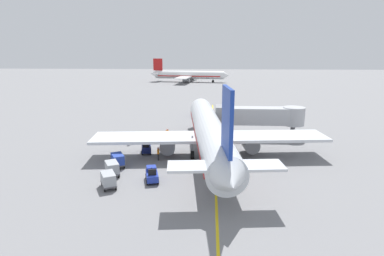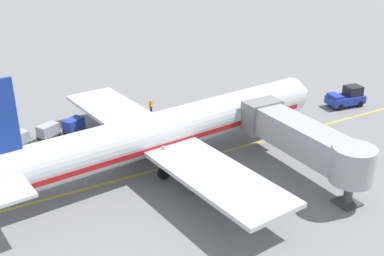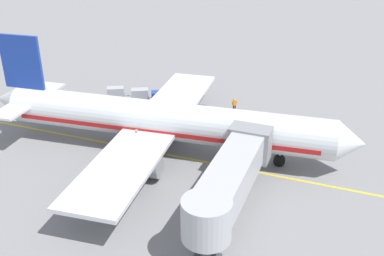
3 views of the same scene
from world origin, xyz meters
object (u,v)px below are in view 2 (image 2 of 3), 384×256
at_px(baggage_cart_front, 74,125).
at_px(ground_crew_loader, 113,134).
at_px(baggage_cart_third_in_train, 17,139).
at_px(baggage_tug_lead, 132,123).
at_px(jet_bridge, 304,139).
at_px(parked_airliner, 166,131).
at_px(ground_crew_wing_walker, 196,116).
at_px(baggage_tug_trailing, 49,153).
at_px(pushback_tractor, 347,97).
at_px(ground_crew_marshaller, 151,106).
at_px(baggage_cart_second_in_train, 48,130).

height_order(baggage_cart_front, ground_crew_loader, ground_crew_loader).
height_order(baggage_cart_front, baggage_cart_third_in_train, same).
height_order(baggage_tug_lead, ground_crew_loader, ground_crew_loader).
relative_size(jet_bridge, baggage_cart_third_in_train, 4.84).
xyz_separation_m(parked_airliner, ground_crew_loader, (-6.39, -2.64, -2.23)).
bearing_deg(ground_crew_wing_walker, baggage_cart_front, -109.24).
bearing_deg(parked_airliner, baggage_tug_trailing, -123.22).
relative_size(parked_airliner, ground_crew_loader, 22.10).
bearing_deg(ground_crew_wing_walker, pushback_tractor, 76.80).
bearing_deg(parked_airliner, ground_crew_marshaller, 161.04).
bearing_deg(baggage_tug_trailing, baggage_cart_front, 141.00).
bearing_deg(parked_airliner, ground_crew_wing_walker, 132.86).
bearing_deg(baggage_cart_front, ground_crew_marshaller, 95.27).
relative_size(parked_airliner, baggage_cart_second_in_train, 12.94).
distance_m(baggage_tug_lead, baggage_cart_second_in_train, 8.61).
bearing_deg(parked_airliner, baggage_cart_front, -153.92).
relative_size(baggage_cart_third_in_train, ground_crew_marshaller, 1.71).
bearing_deg(pushback_tractor, baggage_cart_second_in_train, -104.20).
distance_m(ground_crew_wing_walker, ground_crew_loader, 9.66).
height_order(baggage_cart_front, ground_crew_wing_walker, ground_crew_wing_walker).
xyz_separation_m(parked_airliner, baggage_cart_second_in_train, (-10.65, -8.00, -2.24)).
distance_m(parked_airliner, ground_crew_loader, 7.26).
height_order(baggage_cart_front, baggage_cart_second_in_train, same).
distance_m(ground_crew_wing_walker, ground_crew_marshaller, 5.97).
distance_m(pushback_tractor, ground_crew_marshaller, 23.29).
relative_size(ground_crew_loader, ground_crew_marshaller, 1.00).
xyz_separation_m(baggage_tug_trailing, ground_crew_wing_walker, (-0.50, 16.20, 0.24)).
distance_m(baggage_tug_trailing, baggage_cart_second_in_train, 4.79).
xyz_separation_m(ground_crew_wing_walker, ground_crew_loader, (0.13, -9.66, 0.00)).
bearing_deg(ground_crew_marshaller, baggage_cart_third_in_train, -83.97).
xyz_separation_m(baggage_tug_trailing, baggage_cart_second_in_train, (-4.64, 1.18, 0.24)).
height_order(baggage_cart_third_in_train, ground_crew_wing_walker, ground_crew_wing_walker).
relative_size(baggage_tug_trailing, ground_crew_marshaller, 1.61).
bearing_deg(baggage_tug_lead, baggage_cart_second_in_train, -104.40).
distance_m(baggage_cart_front, baggage_cart_third_in_train, 5.89).
bearing_deg(baggage_tug_trailing, ground_crew_loader, 93.29).
xyz_separation_m(baggage_tug_lead, baggage_cart_third_in_train, (-1.56, -11.46, 0.24)).
distance_m(baggage_tug_trailing, ground_crew_marshaller, 14.35).
distance_m(jet_bridge, baggage_tug_trailing, 23.20).
xyz_separation_m(baggage_tug_trailing, ground_crew_loader, (-0.38, 6.54, 0.24)).
bearing_deg(pushback_tractor, baggage_tug_trailing, -96.26).
distance_m(baggage_tug_trailing, ground_crew_wing_walker, 16.21).
bearing_deg(jet_bridge, ground_crew_marshaller, -165.01).
bearing_deg(baggage_cart_third_in_train, baggage_cart_front, 97.22).
bearing_deg(parked_airliner, baggage_tug_lead, 177.76).
bearing_deg(baggage_cart_front, ground_crew_loader, 30.92).
bearing_deg(baggage_tug_trailing, baggage_cart_third_in_train, -154.32).
distance_m(pushback_tractor, baggage_cart_second_in_train, 34.35).
relative_size(baggage_cart_second_in_train, ground_crew_wing_walker, 1.71).
relative_size(baggage_cart_front, baggage_cart_second_in_train, 1.00).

